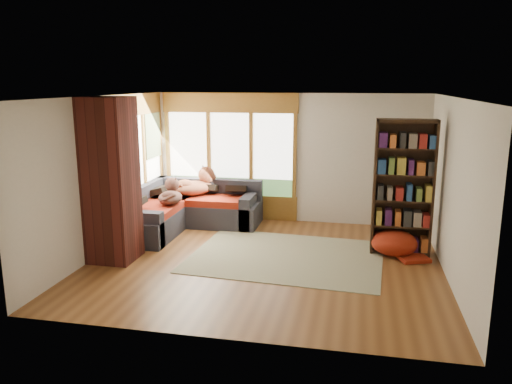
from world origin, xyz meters
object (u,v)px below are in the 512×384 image
at_px(area_rug, 286,256).
at_px(sectional_sofa, 184,211).
at_px(bookshelf, 403,188).
at_px(dog_brindle, 171,195).
at_px(pouf, 394,242).
at_px(dog_tan, 196,185).
at_px(brick_chimney, 111,181).

bearing_deg(area_rug, sectional_sofa, 148.47).
bearing_deg(sectional_sofa, bookshelf, -13.62).
height_order(sectional_sofa, dog_brindle, dog_brindle).
bearing_deg(pouf, sectional_sofa, 166.97).
distance_m(pouf, dog_tan, 4.05).
relative_size(area_rug, dog_brindle, 3.93).
xyz_separation_m(brick_chimney, dog_brindle, (0.37, 1.57, -0.57)).
bearing_deg(pouf, area_rug, -165.08).
relative_size(pouf, dog_brindle, 0.97).
bearing_deg(dog_tan, bookshelf, -60.55).
xyz_separation_m(sectional_sofa, area_rug, (2.26, -1.39, -0.30)).
bearing_deg(bookshelf, dog_brindle, 175.12).
bearing_deg(dog_brindle, brick_chimney, 154.01).
relative_size(sectional_sofa, dog_tan, 2.26).
bearing_deg(dog_brindle, area_rug, -123.86).
distance_m(dog_tan, dog_brindle, 0.81).
xyz_separation_m(area_rug, dog_brindle, (-2.34, 0.91, 0.73)).
xyz_separation_m(dog_tan, dog_brindle, (-0.25, -0.77, -0.05)).
bearing_deg(brick_chimney, area_rug, 13.68).
relative_size(bookshelf, dog_tan, 2.30).
height_order(brick_chimney, dog_brindle, brick_chimney).
height_order(bookshelf, pouf, bookshelf).
height_order(area_rug, dog_brindle, dog_brindle).
relative_size(bookshelf, dog_brindle, 2.86).
relative_size(brick_chimney, area_rug, 0.84).
xyz_separation_m(bookshelf, pouf, (-0.09, -0.09, -0.91)).
bearing_deg(area_rug, bookshelf, 16.71).
xyz_separation_m(bookshelf, dog_brindle, (-4.17, 0.36, -0.39)).
bearing_deg(brick_chimney, sectional_sofa, 77.71).
relative_size(area_rug, pouf, 4.07).
height_order(sectional_sofa, pouf, sectional_sofa).
height_order(brick_chimney, bookshelf, brick_chimney).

